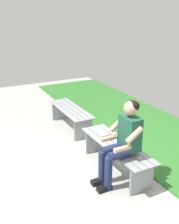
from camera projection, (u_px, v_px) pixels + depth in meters
The scene contains 7 objects.
ground_plane at pixel (40, 159), 4.67m from camera, with size 10.00×7.00×0.04m, color #9E9E99.
grass_strip at pixel (149, 130), 5.69m from camera, with size 9.00×2.11×0.03m, color #2D6B28.
bench_near at pixel (116, 150), 4.21m from camera, with size 1.57×0.46×0.46m.
bench_far at pixel (71, 114), 5.72m from camera, with size 1.44×0.46×0.46m.
person_seated at pixel (123, 140), 3.79m from camera, with size 0.50×0.69×1.26m.
apple at pixel (110, 137), 4.31m from camera, with size 0.08×0.08×0.08m, color red.
book_open at pixel (100, 131), 4.58m from camera, with size 0.41×0.16×0.02m.
Camera 1 is at (-3.11, 2.08, 2.42)m, focal length 42.51 mm.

